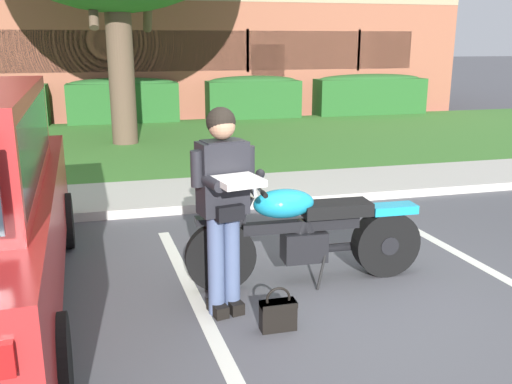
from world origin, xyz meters
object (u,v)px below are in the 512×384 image
motorcycle (314,232)px  handbag (278,313)px  hedge_right (369,94)px  hedge_center_left (123,100)px  rider_person (224,196)px  hedge_center_right (253,97)px  brick_building (120,50)px

motorcycle → handbag: (-0.59, -0.81, -0.34)m
motorcycle → handbag: motorcycle is taller
hedge_right → handbag: bearing=-118.3°
motorcycle → hedge_right: size_ratio=0.66×
motorcycle → hedge_center_left: bearing=97.2°
handbag → motorcycle: bearing=54.1°
handbag → hedge_right: bearing=61.7°
hedge_center_left → handbag: bearing=-86.1°
rider_person → hedge_center_right: (3.14, 11.53, -0.36)m
hedge_center_right → hedge_right: bearing=0.0°
handbag → hedge_center_left: hedge_center_left is taller
rider_person → hedge_right: size_ratio=0.50×
rider_person → hedge_center_right: bearing=74.8°
handbag → hedge_center_left: bearing=93.9°
rider_person → brick_building: 17.83m
motorcycle → handbag: size_ratio=6.23×
rider_person → handbag: bearing=-48.8°
handbag → hedge_center_right: 12.25m
hedge_right → hedge_center_left: bearing=-180.0°
rider_person → hedge_center_right: 11.95m
hedge_right → brick_building: brick_building is taller
handbag → hedge_right: 13.55m
hedge_center_left → hedge_right: 7.24m
motorcycle → brick_building: size_ratio=0.11×
motorcycle → hedge_right: (5.83, 11.11, 0.16)m
motorcycle → rider_person: 1.14m
hedge_center_left → brick_building: 6.39m
rider_person → handbag: rider_person is taller
handbag → hedge_right: hedge_right is taller
rider_person → hedge_right: (6.76, 11.53, -0.36)m
handbag → hedge_center_right: bearing=76.8°
hedge_center_right → hedge_right: (3.62, 0.00, -0.00)m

